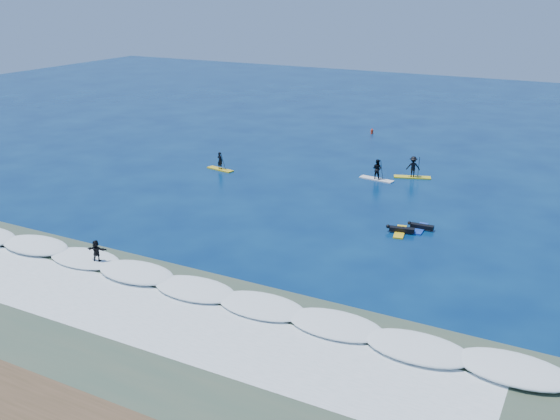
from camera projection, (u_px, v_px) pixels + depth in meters
The scene contains 11 objects.
ground at pixel (268, 228), 41.44m from camera, with size 160.00×160.00×0.00m, color #031C48.
shallow_water at pixel (127, 323), 29.80m from camera, with size 90.00×13.00×0.01m, color #3A4F3D.
breaking_wave at pixel (177, 289), 33.12m from camera, with size 40.00×6.00×0.30m, color white.
whitewater at pixel (140, 314), 30.63m from camera, with size 34.00×5.00×0.02m, color silver.
sup_paddler_left at pixel (220, 163), 54.33m from camera, with size 2.70×1.12×1.84m.
sup_paddler_center at pixel (377, 171), 51.46m from camera, with size 2.98×1.13×2.04m.
sup_paddler_right at pixel (413, 168), 52.00m from camera, with size 3.12×1.70×2.13m.
prone_paddler_near at pixel (400, 230), 40.62m from camera, with size 1.86×2.41×0.49m.
prone_paddler_far at pixel (421, 227), 41.17m from camera, with size 1.75×2.22×0.46m.
wave_surfer at pixel (96, 252), 35.71m from camera, with size 1.98×1.07×1.39m.
marker_buoy at pixel (372, 131), 67.63m from camera, with size 0.28×0.28×0.67m.
Camera 1 is at (18.73, -33.73, 15.20)m, focal length 40.00 mm.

